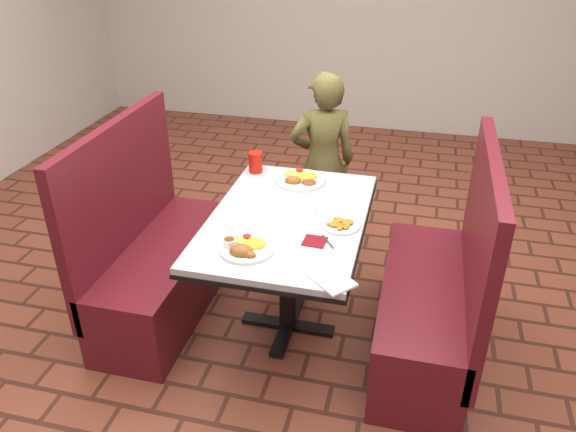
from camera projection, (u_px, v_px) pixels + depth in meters
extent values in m
plane|color=brown|center=(288.00, 327.00, 3.32)|extent=(7.00, 7.00, 0.00)
cube|color=#B7B9BC|center=(288.00, 219.00, 2.96)|extent=(0.80, 1.20, 0.03)
cube|color=black|center=(288.00, 223.00, 2.97)|extent=(0.81, 1.21, 0.02)
cylinder|color=black|center=(288.00, 277.00, 3.14)|extent=(0.10, 0.10, 0.69)
cube|color=black|center=(288.00, 325.00, 3.31)|extent=(0.55, 0.08, 0.03)
cube|color=black|center=(288.00, 325.00, 3.31)|extent=(0.08, 0.55, 0.03)
cube|color=maroon|center=(167.00, 278.00, 3.36)|extent=(0.45, 1.20, 0.45)
cube|color=maroon|center=(122.00, 204.00, 3.18)|extent=(0.06, 1.20, 0.95)
cube|color=maroon|center=(422.00, 316.00, 3.05)|extent=(0.45, 1.20, 0.45)
cube|color=maroon|center=(478.00, 248.00, 2.77)|extent=(0.06, 1.20, 0.95)
imported|color=brown|center=(322.00, 163.00, 3.86)|extent=(0.54, 0.45, 1.26)
cylinder|color=white|center=(247.00, 249.00, 2.66)|extent=(0.26, 0.26, 0.02)
ellipsoid|color=gold|center=(255.00, 240.00, 2.66)|extent=(0.11, 0.11, 0.05)
ellipsoid|color=#93B749|center=(240.00, 238.00, 2.70)|extent=(0.11, 0.09, 0.03)
cylinder|color=red|center=(247.00, 236.00, 2.71)|extent=(0.04, 0.04, 0.01)
ellipsoid|color=#945A25|center=(241.00, 247.00, 2.59)|extent=(0.11, 0.09, 0.07)
ellipsoid|color=#945A25|center=(249.00, 252.00, 2.58)|extent=(0.06, 0.05, 0.04)
cylinder|color=white|center=(229.00, 243.00, 2.65)|extent=(0.06, 0.06, 0.04)
cylinder|color=#653013|center=(229.00, 239.00, 2.64)|extent=(0.05, 0.05, 0.00)
cylinder|color=white|center=(300.00, 180.00, 3.31)|extent=(0.29, 0.29, 0.02)
ellipsoid|color=gold|center=(307.00, 173.00, 3.32)|extent=(0.12, 0.12, 0.05)
ellipsoid|color=#93B749|center=(293.00, 171.00, 3.36)|extent=(0.12, 0.10, 0.04)
cylinder|color=red|center=(300.00, 170.00, 3.37)|extent=(0.04, 0.04, 0.01)
ellipsoid|color=brown|center=(309.00, 180.00, 3.26)|extent=(0.09, 0.09, 0.03)
ellipsoid|color=#945A25|center=(293.00, 177.00, 3.26)|extent=(0.10, 0.07, 0.06)
cylinder|color=white|center=(341.00, 225.00, 2.85)|extent=(0.20, 0.20, 0.01)
cube|color=maroon|center=(315.00, 241.00, 2.73)|extent=(0.12, 0.12, 0.00)
cube|color=#BABABE|center=(328.00, 242.00, 2.72)|extent=(0.08, 0.11, 0.00)
cylinder|color=red|center=(256.00, 162.00, 3.41)|extent=(0.08, 0.08, 0.13)
cube|color=white|center=(332.00, 280.00, 2.44)|extent=(0.23, 0.23, 0.01)
cube|color=silver|center=(248.00, 252.00, 2.63)|extent=(0.08, 0.15, 0.00)
cube|color=silver|center=(239.00, 250.00, 2.64)|extent=(0.02, 0.16, 0.00)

